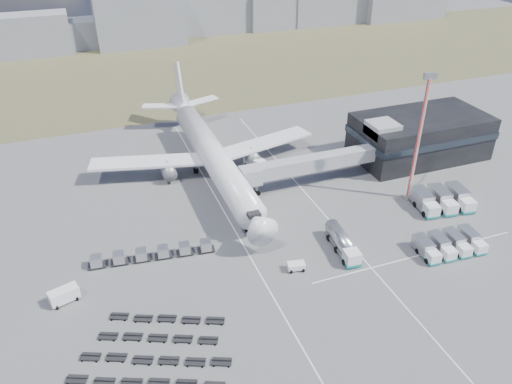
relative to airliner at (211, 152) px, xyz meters
name	(u,v)px	position (x,y,z in m)	size (l,w,h in m)	color
ground	(265,261)	(0.00, -32.38, -5.29)	(420.00, 420.00, 0.00)	#565659
grass_strip	(150,71)	(0.00, 77.62, -5.29)	(420.00, 90.00, 0.01)	brown
lane_markings	(309,239)	(9.77, -29.38, -5.29)	(47.12, 110.00, 0.01)	silver
terminal	(419,135)	(47.77, -8.41, -0.04)	(30.40, 16.40, 11.00)	black
jet_bridge	(301,166)	(15.90, -11.95, -0.24)	(30.30, 3.80, 7.05)	#939399
airliner	(211,152)	(0.00, 0.00, 0.00)	(51.59, 64.53, 17.62)	white
skyline	(186,14)	(23.35, 118.42, 4.54)	(305.53, 25.21, 25.41)	gray
fuel_tanker	(343,243)	(13.63, -34.54, -3.61)	(3.64, 10.61, 3.36)	white
pushback_tug	(296,266)	(4.00, -36.37, -4.62)	(2.92, 1.64, 1.35)	white
utility_van	(64,296)	(-32.19, -30.83, -4.12)	(4.40, 1.99, 2.34)	white
catering_truck	(255,163)	(9.83, -0.85, -4.01)	(4.10, 5.88, 2.50)	white
service_trucks_near	(449,244)	(31.02, -40.98, -3.93)	(11.68, 6.96, 2.51)	white
service_trucks_far	(442,200)	(38.93, -28.98, -3.58)	(11.32, 9.18, 3.14)	white
uld_row	(152,253)	(-17.74, -25.23, -4.13)	(21.38, 4.44, 1.94)	black
baggage_dollies	(148,373)	(-22.71, -48.85, -4.97)	(25.83, 26.06, 0.64)	black
floodlight_mast	(418,139)	(34.83, -23.73, 7.86)	(2.50, 2.03, 26.24)	red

